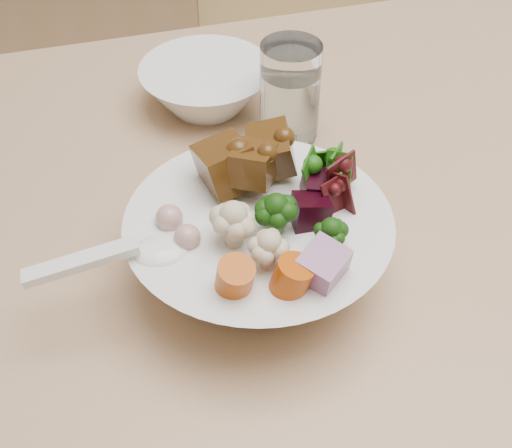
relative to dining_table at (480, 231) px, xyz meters
name	(u,v)px	position (x,y,z in m)	size (l,w,h in m)	color
dining_table	(480,231)	(0.00, 0.00, 0.00)	(1.59, 0.92, 0.73)	tan
chair_far	(308,40)	(0.02, 0.72, -0.14)	(0.45, 0.45, 0.92)	tan
food_bowl	(260,242)	(-0.29, -0.06, 0.12)	(0.25, 0.25, 0.13)	white
soup_spoon	(140,255)	(-0.40, -0.08, 0.15)	(0.15, 0.04, 0.03)	white
water_glass	(290,96)	(-0.20, 0.15, 0.13)	(0.07, 0.07, 0.12)	white
side_bowl	(206,87)	(-0.28, 0.23, 0.10)	(0.16, 0.16, 0.05)	white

